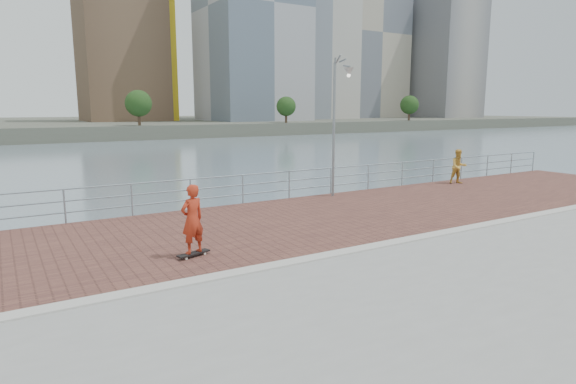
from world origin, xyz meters
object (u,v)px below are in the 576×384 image
guardrail (217,188)px  street_lamp (340,102)px  skateboarder (192,219)px  bystander (459,167)px

guardrail → street_lamp: street_lamp is taller
guardrail → skateboarder: 6.10m
guardrail → street_lamp: (4.88, -0.89, 3.12)m
skateboarder → bystander: (14.86, 4.40, -0.12)m
street_lamp → bystander: size_ratio=3.29×
guardrail → bystander: 11.99m
guardrail → skateboarder: size_ratio=23.00×
guardrail → bystander: bystander is taller
street_lamp → bystander: bearing=-0.5°
skateboarder → bystander: bearing=-179.5°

